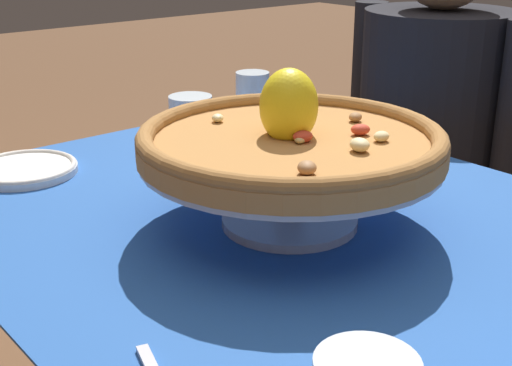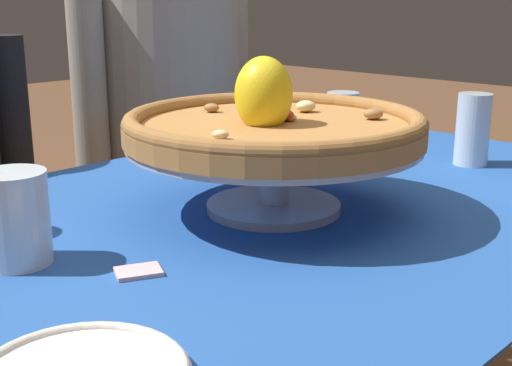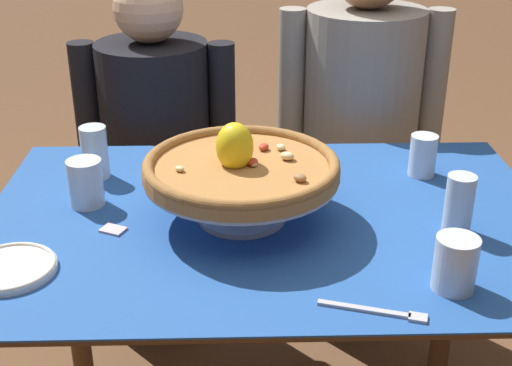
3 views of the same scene
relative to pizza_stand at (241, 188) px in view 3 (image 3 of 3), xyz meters
name	(u,v)px [view 3 (image 3 of 3)]	position (x,y,z in m)	size (l,w,h in m)	color
dining_table	(268,260)	(0.06, 0.01, -0.19)	(1.25, 0.84, 0.74)	brown
pizza_stand	(241,188)	(0.00, 0.00, 0.00)	(0.41, 0.41, 0.10)	#B7B7C1
pizza	(241,166)	(0.00, 0.00, 0.05)	(0.42, 0.42, 0.12)	#AD753D
water_glass_back_left	(95,156)	(-0.36, 0.23, -0.02)	(0.06, 0.06, 0.13)	silver
water_glass_front_right	(455,267)	(0.38, -0.28, -0.03)	(0.08, 0.08, 0.10)	silver
water_glass_side_right	(458,208)	(0.45, -0.07, -0.02)	(0.06, 0.06, 0.13)	silver
water_glass_back_right	(423,158)	(0.45, 0.22, -0.03)	(0.07, 0.07, 0.10)	white
water_glass_side_left	(86,186)	(-0.35, 0.08, -0.03)	(0.08, 0.08, 0.11)	silver
side_plate	(10,268)	(-0.44, -0.20, -0.07)	(0.18, 0.18, 0.02)	white
dinner_fork	(379,312)	(0.23, -0.35, -0.07)	(0.19, 0.07, 0.01)	#B7B7C1
sugar_packet	(113,230)	(-0.27, -0.05, -0.07)	(0.05, 0.04, 0.01)	beige
diner_left	(159,167)	(-0.26, 0.69, -0.25)	(0.50, 0.35, 1.16)	#1E3833
diner_right	(359,141)	(0.38, 0.71, -0.18)	(0.52, 0.37, 1.28)	navy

